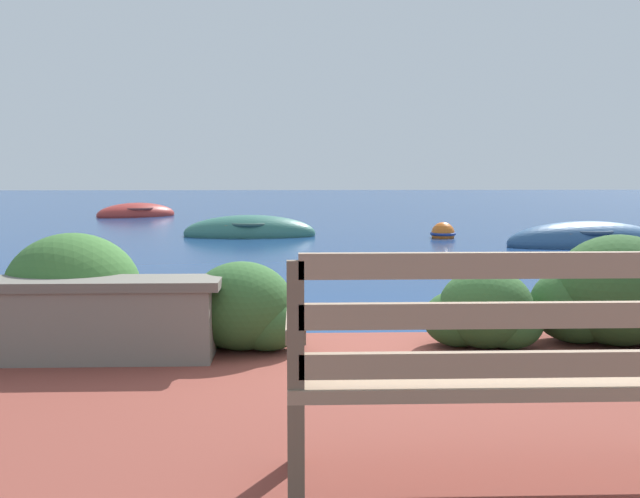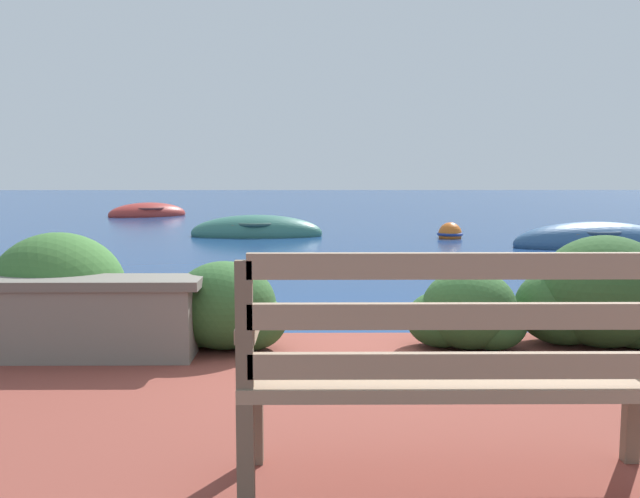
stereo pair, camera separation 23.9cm
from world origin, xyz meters
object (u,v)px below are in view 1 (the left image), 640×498
Objects in this scene: rowboat_nearest at (586,242)px; mooring_buoy at (443,234)px; park_bench at (504,364)px; rowboat_far at (136,214)px; rowboat_mid at (250,233)px.

mooring_buoy is (-2.31, 1.58, 0.02)m from rowboat_nearest.
mooring_buoy is (2.23, 11.83, -0.62)m from park_bench.
park_bench is 0.63× the size of rowboat_far.
park_bench reaches higher than rowboat_nearest.
rowboat_nearest is 1.12× the size of rowboat_mid.
park_bench is 0.53× the size of rowboat_nearest.
rowboat_mid is at bearing -23.33° from rowboat_nearest.
rowboat_far is (-5.46, 18.45, -0.64)m from park_bench.
rowboat_mid is at bearing 94.82° from park_bench.
rowboat_mid is 1.08× the size of rowboat_far.
rowboat_far is at bearing -58.98° from rowboat_mid.
mooring_buoy is at bearing 76.08° from park_bench.
park_bench is at bearing -100.66° from mooring_buoy.
park_bench is at bearing 60.83° from rowboat_nearest.
park_bench is 19.25m from rowboat_far.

